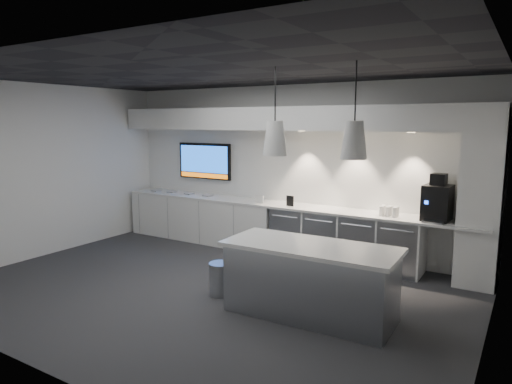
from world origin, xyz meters
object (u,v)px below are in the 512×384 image
Objects in this scene: bin at (221,279)px; coffee_machine at (437,201)px; island at (310,280)px; wall_tv at (205,161)px.

coffee_machine reaches higher than bin.
wall_tv is at bearing 143.57° from island.
island is 2.54m from coffee_machine.
bin is at bearing -48.73° from wall_tv.
wall_tv is 4.55m from coffee_machine.
island is at bearing -111.50° from coffee_machine.
coffee_machine is at bearing 63.54° from island.
island reaches higher than bin.
island is (3.49, -2.45, -1.11)m from wall_tv.
island is 1.34m from bin.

